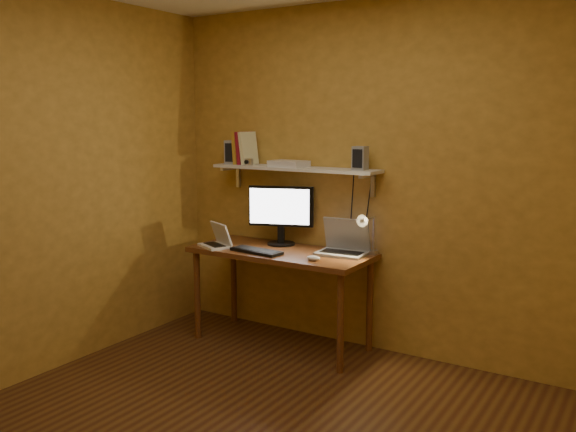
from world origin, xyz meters
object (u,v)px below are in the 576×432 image
Objects in this scene: wall_shelf at (294,169)px; mouse at (314,258)px; laptop at (344,245)px; keyboard at (256,251)px; router at (289,164)px; desk at (281,261)px; desk_lamp at (367,229)px; shelf_camera at (248,162)px; monitor at (281,212)px; netbook at (218,240)px; speaker_left at (233,152)px; speaker_right at (360,158)px.

wall_shelf is 13.70× the size of mouse.
laptop is at bearing 71.24° from mouse.
router is at bearing 84.67° from keyboard.
desk is 3.35× the size of keyboard.
wall_shelf is 0.77m from desk_lamp.
shelf_camera is (-1.06, 0.00, 0.44)m from desk_lamp.
router reaches higher than laptop.
laptop reaches higher than keyboard.
monitor is at bearing 122.58° from desk.
netbook is 0.38m from keyboard.
netbook is 0.74× the size of keyboard.
mouse is 1.05m from shelf_camera.
netbook is 3.34× the size of shelf_camera.
speaker_left reaches higher than router.
speaker_left is 1.15m from speaker_right.
shelf_camera is 0.33× the size of router.
wall_shelf is at bearing -14.14° from speaker_left.
wall_shelf reaches higher than desk.
laptop is 2.17× the size of speaker_right.
monitor is 0.39m from router.
desk is at bearing 152.03° from mouse.
shelf_camera is (-0.96, -0.07, -0.06)m from speaker_right.
mouse is 0.27× the size of desk_lamp.
router reaches higher than monitor.
desk_lamp reaches higher than laptop.
desk is at bearing -77.37° from monitor.
wall_shelf is at bearing 61.15° from netbook.
speaker_right is (0.56, 0.19, 0.80)m from desk.
speaker_right is (1.15, 0.01, -0.01)m from speaker_left.
keyboard is at bearing -101.47° from router.
laptop is 1.04m from shelf_camera.
speaker_left is at bearing 162.83° from desk.
keyboard is at bearing -124.44° from desk.
monitor reaches higher than desk.
desk is 0.73m from desk_lamp.
wall_shelf is 0.40m from shelf_camera.
netbook is 0.83× the size of desk_lamp.
monitor is 1.19× the size of keyboard.
laptop is 0.77m from router.
desk is 13.70× the size of mouse.
desk_lamp reaches higher than desk.
laptop is 1.24m from speaker_left.
shelf_camera reaches higher than wall_shelf.
speaker_left reaches higher than desk_lamp.
desk is 1.01m from speaker_left.
mouse is at bearing 5.60° from keyboard.
speaker_right reaches higher than desk_lamp.
laptop is (0.58, -0.03, -0.19)m from monitor.
desk is at bearing -76.67° from router.
shelf_camera is (-0.86, -0.01, 0.58)m from laptop.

